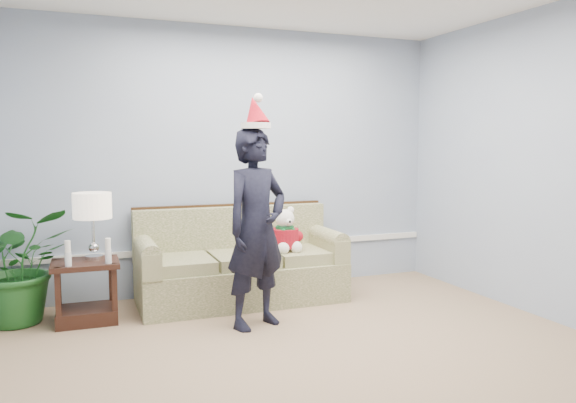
% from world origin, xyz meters
% --- Properties ---
extents(room_shell, '(4.54, 5.04, 2.74)m').
position_xyz_m(room_shell, '(0.00, 0.00, 1.35)').
color(room_shell, '#9D8365').
rests_on(room_shell, ground).
extents(wainscot_trim, '(4.49, 4.99, 0.06)m').
position_xyz_m(wainscot_trim, '(-1.18, 1.18, 0.45)').
color(wainscot_trim, white).
rests_on(wainscot_trim, room_shell).
extents(sofa, '(1.96, 0.86, 0.91)m').
position_xyz_m(sofa, '(-0.06, 2.09, 0.32)').
color(sofa, '#51602D').
rests_on(sofa, room_shell).
extents(side_table, '(0.56, 0.47, 0.53)m').
position_xyz_m(side_table, '(-1.48, 1.91, 0.21)').
color(side_table, '#321912').
rests_on(side_table, room_shell).
extents(table_lamp, '(0.32, 0.32, 0.58)m').
position_xyz_m(table_lamp, '(-1.40, 1.98, 0.97)').
color(table_lamp, silver).
rests_on(table_lamp, side_table).
extents(candle_pair, '(0.37, 0.05, 0.21)m').
position_xyz_m(candle_pair, '(-1.45, 1.75, 0.63)').
color(candle_pair, silver).
rests_on(candle_pair, side_table).
extents(houseplant, '(0.96, 0.86, 0.99)m').
position_xyz_m(houseplant, '(-2.00, 2.10, 0.50)').
color(houseplant, '#1C561F').
rests_on(houseplant, room_shell).
extents(man, '(0.71, 0.59, 1.65)m').
position_xyz_m(man, '(-0.15, 1.28, 0.83)').
color(man, black).
rests_on(man, room_shell).
extents(santa_hat, '(0.31, 0.33, 0.29)m').
position_xyz_m(santa_hat, '(-0.15, 1.29, 1.76)').
color(santa_hat, white).
rests_on(santa_hat, man).
extents(teddy_bear, '(0.29, 0.32, 0.44)m').
position_xyz_m(teddy_bear, '(0.36, 1.93, 0.64)').
color(teddy_bear, white).
rests_on(teddy_bear, sofa).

